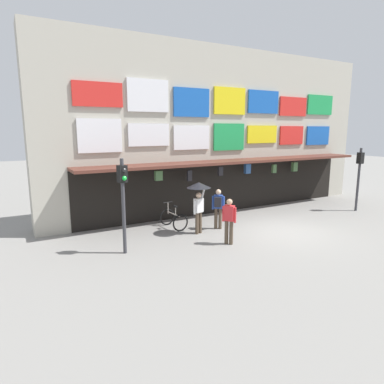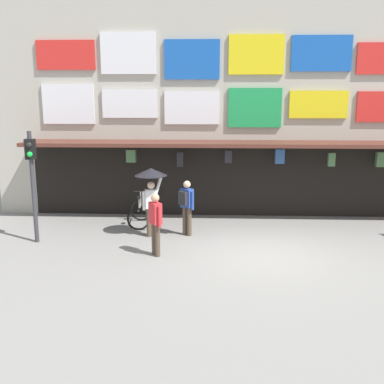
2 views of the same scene
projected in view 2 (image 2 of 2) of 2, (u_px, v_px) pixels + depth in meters
The scene contains 7 objects.
ground_plane at pixel (264, 254), 12.06m from camera, with size 80.00×80.00×0.00m, color gray.
shopfront at pixel (253, 101), 15.68m from camera, with size 18.00×2.60×8.00m.
traffic_light_near at pixel (32, 169), 12.63m from camera, with size 0.32×0.35×3.20m.
bicycle_parked at pixel (140, 214), 14.67m from camera, with size 0.80×1.21×1.05m.
pedestrian_in_black at pixel (155, 221), 11.79m from camera, with size 0.39×0.45×1.68m.
pedestrian_in_red at pixel (186, 204), 13.49m from camera, with size 0.48×0.47×1.68m.
pedestrian_with_umbrella at pixel (151, 183), 13.25m from camera, with size 0.96×0.96×2.08m.
Camera 2 is at (-1.44, -11.51, 4.19)m, focal length 42.24 mm.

